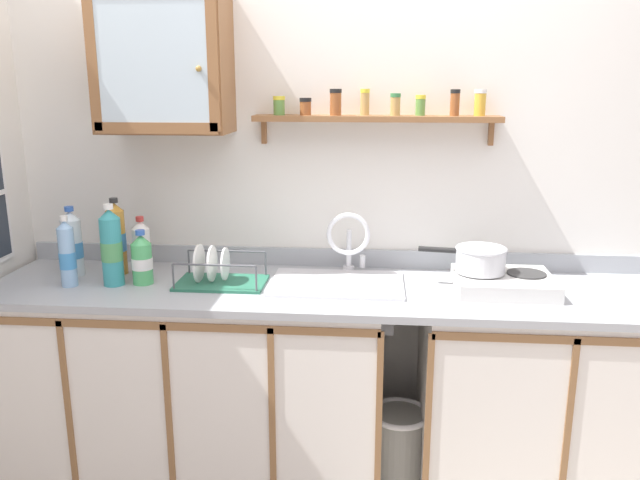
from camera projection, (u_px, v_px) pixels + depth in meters
name	position (u px, v px, depth m)	size (l,w,h in m)	color
back_wall	(335.00, 184.00, 2.78)	(3.42, 0.07, 2.55)	silver
lower_cabinet_run	(192.00, 386.00, 2.71)	(1.63, 0.62, 0.89)	black
lower_cabinet_run_right	(545.00, 401.00, 2.58)	(1.03, 0.62, 0.89)	black
countertop	(329.00, 290.00, 2.55)	(2.78, 0.64, 0.03)	#9EA3A8
backsplash	(334.00, 257.00, 2.82)	(2.78, 0.02, 0.08)	#9EA3A8
sink	(339.00, 291.00, 2.59)	(0.54, 0.41, 0.43)	silver
hot_plate_stove	(504.00, 283.00, 2.49)	(0.38, 0.32, 0.07)	silver
saucepan	(480.00, 259.00, 2.50)	(0.35, 0.20, 0.10)	silver
bottle_detergent_teal_0	(112.00, 248.00, 2.53)	(0.09, 0.09, 0.33)	teal
bottle_water_clear_1	(72.00, 245.00, 2.67)	(0.08, 0.08, 0.30)	silver
bottle_juice_amber_2	(116.00, 239.00, 2.69)	(0.08, 0.08, 0.33)	gold
bottle_water_blue_3	(67.00, 255.00, 2.53)	(0.07, 0.07, 0.29)	#8CB7E0
bottle_opaque_white_4	(142.00, 249.00, 2.67)	(0.08, 0.08, 0.26)	white
bottle_soda_green_5	(142.00, 260.00, 2.56)	(0.09, 0.09, 0.23)	#4CB266
dish_rack	(218.00, 276.00, 2.57)	(0.36, 0.23, 0.17)	#26664C
wall_cabinet	(163.00, 62.00, 2.56)	(0.53, 0.29, 0.57)	brown
spice_shelf	(377.00, 115.00, 2.60)	(1.02, 0.14, 0.23)	brown
trash_bin	(399.00, 451.00, 2.66)	(0.26, 0.26, 0.39)	gray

